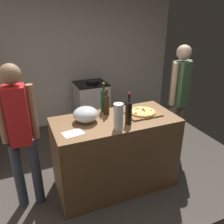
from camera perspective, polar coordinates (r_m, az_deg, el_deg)
name	(u,v)px	position (r m, az deg, el deg)	size (l,w,h in m)	color
ground_plane	(104,155)	(3.78, -2.06, -10.37)	(3.97, 3.39, 0.02)	#3F3833
kitchen_wall_rear	(76,57)	(4.59, -8.89, 13.22)	(3.97, 0.10, 2.60)	#BCB7AD
counter	(115,153)	(2.95, 0.76, -10.04)	(1.46, 0.70, 0.94)	brown
cutting_board	(142,113)	(2.87, 7.46, -0.30)	(0.40, 0.32, 0.02)	olive
pizza	(142,112)	(2.86, 7.48, 0.08)	(0.31, 0.31, 0.03)	tan
mixing_bowl	(86,114)	(2.64, -6.47, -0.57)	(0.29, 0.29, 0.17)	#B2B2B7
paper_towel_roll	(118,117)	(2.43, 1.58, -1.13)	(0.10, 0.10, 0.29)	white
wine_bottle_dark	(107,104)	(2.79, -1.31, 2.06)	(0.07, 0.07, 0.32)	#331E0F
wine_bottle_amber	(104,99)	(2.88, -2.01, 3.16)	(0.08, 0.08, 0.37)	#143819
wine_bottle_clear	(129,111)	(2.55, 4.08, 0.16)	(0.08, 0.08, 0.36)	black
recipe_sheet	(73,133)	(2.44, -9.47, -5.14)	(0.21, 0.15, 0.00)	white
stove	(92,105)	(4.50, -5.04, 1.76)	(0.58, 0.57, 0.91)	#B7B7BC
person_in_stripes	(20,132)	(2.59, -21.55, -4.51)	(0.37, 0.21, 1.66)	#383D4C
person_in_red	(179,96)	(3.49, 16.04, 3.73)	(0.35, 0.24, 1.69)	slate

